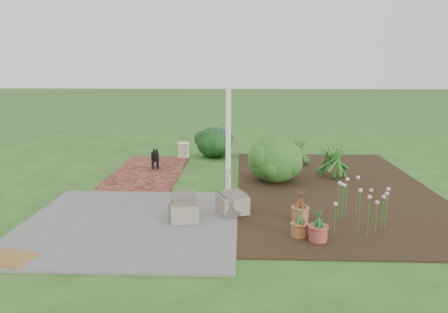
{
  "coord_description": "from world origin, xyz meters",
  "views": [
    {
      "loc": [
        0.55,
        -8.44,
        2.56
      ],
      "look_at": [
        0.2,
        0.4,
        0.7
      ],
      "focal_mm": 35.0,
      "sensor_mm": 36.0,
      "label": 1
    }
  ],
  "objects_px": {
    "cream_ceramic_urn": "(183,150)",
    "evergreen_shrub": "(275,158)",
    "black_dog": "(155,157)",
    "stone_trough_near": "(185,211)"
  },
  "relations": [
    {
      "from": "stone_trough_near",
      "to": "cream_ceramic_urn",
      "type": "relative_size",
      "value": 1.12
    },
    {
      "from": "cream_ceramic_urn",
      "to": "evergreen_shrub",
      "type": "relative_size",
      "value": 0.33
    },
    {
      "from": "stone_trough_near",
      "to": "evergreen_shrub",
      "type": "bearing_deg",
      "value": 57.74
    },
    {
      "from": "black_dog",
      "to": "evergreen_shrub",
      "type": "distance_m",
      "value": 3.06
    },
    {
      "from": "stone_trough_near",
      "to": "black_dog",
      "type": "distance_m",
      "value": 3.86
    },
    {
      "from": "stone_trough_near",
      "to": "evergreen_shrub",
      "type": "xyz_separation_m",
      "value": [
        1.67,
        2.64,
        0.35
      ]
    },
    {
      "from": "black_dog",
      "to": "cream_ceramic_urn",
      "type": "distance_m",
      "value": 1.44
    },
    {
      "from": "cream_ceramic_urn",
      "to": "evergreen_shrub",
      "type": "distance_m",
      "value": 3.35
    },
    {
      "from": "cream_ceramic_urn",
      "to": "evergreen_shrub",
      "type": "xyz_separation_m",
      "value": [
        2.35,
        -2.36,
        0.3
      ]
    },
    {
      "from": "stone_trough_near",
      "to": "cream_ceramic_urn",
      "type": "xyz_separation_m",
      "value": [
        -0.69,
        5.0,
        0.05
      ]
    }
  ]
}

